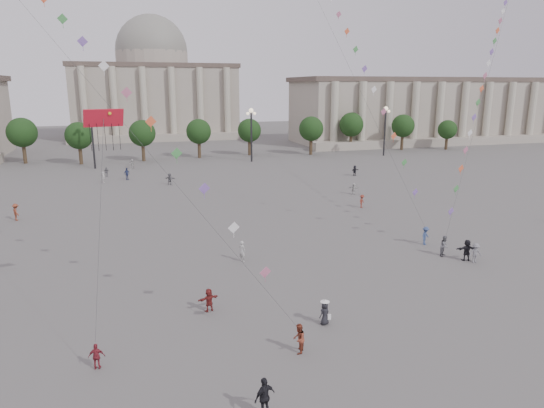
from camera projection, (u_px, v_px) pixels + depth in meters
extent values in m
plane|color=#53504E|center=(300.00, 341.00, 28.97)|extent=(360.00, 360.00, 0.00)
cube|color=gray|center=(435.00, 111.00, 136.46)|extent=(80.00, 22.00, 16.00)
cube|color=brown|center=(438.00, 80.00, 134.43)|extent=(81.60, 22.44, 1.20)
cube|color=gray|center=(463.00, 141.00, 126.02)|extent=(84.00, 4.00, 2.00)
cube|color=gray|center=(155.00, 103.00, 147.58)|extent=(46.00, 30.00, 20.00)
cube|color=brown|center=(153.00, 67.00, 145.07)|extent=(46.92, 30.60, 1.20)
cube|color=gray|center=(160.00, 138.00, 133.88)|extent=(48.30, 4.00, 2.00)
cylinder|color=gray|center=(152.00, 60.00, 144.62)|extent=(21.00, 21.00, 5.00)
sphere|color=gray|center=(152.00, 51.00, 144.03)|extent=(21.00, 21.00, 21.00)
cylinder|color=#38291C|center=(14.00, 157.00, 92.74)|extent=(0.70, 0.70, 3.52)
sphere|color=black|center=(11.00, 137.00, 91.87)|extent=(5.12, 5.12, 5.12)
cylinder|color=#38291C|center=(81.00, 154.00, 96.10)|extent=(0.70, 0.70, 3.52)
sphere|color=black|center=(79.00, 135.00, 95.23)|extent=(5.12, 5.12, 5.12)
cylinder|color=#38291C|center=(143.00, 152.00, 99.46)|extent=(0.70, 0.70, 3.52)
sphere|color=black|center=(142.00, 134.00, 98.59)|extent=(5.12, 5.12, 5.12)
cylinder|color=#38291C|center=(201.00, 150.00, 102.82)|extent=(0.70, 0.70, 3.52)
sphere|color=black|center=(201.00, 132.00, 101.95)|extent=(5.12, 5.12, 5.12)
cylinder|color=#38291C|center=(256.00, 148.00, 106.17)|extent=(0.70, 0.70, 3.52)
sphere|color=black|center=(256.00, 131.00, 105.30)|extent=(5.12, 5.12, 5.12)
cylinder|color=#38291C|center=(307.00, 146.00, 109.53)|extent=(0.70, 0.70, 3.52)
sphere|color=black|center=(307.00, 129.00, 108.66)|extent=(5.12, 5.12, 5.12)
cylinder|color=#38291C|center=(355.00, 144.00, 112.89)|extent=(0.70, 0.70, 3.52)
sphere|color=black|center=(356.00, 128.00, 112.02)|extent=(5.12, 5.12, 5.12)
cylinder|color=#38291C|center=(401.00, 142.00, 116.24)|extent=(0.70, 0.70, 3.52)
sphere|color=black|center=(402.00, 127.00, 115.37)|extent=(5.12, 5.12, 5.12)
cylinder|color=#38291C|center=(443.00, 141.00, 119.60)|extent=(0.70, 0.70, 3.52)
sphere|color=black|center=(445.00, 126.00, 118.73)|extent=(5.12, 5.12, 5.12)
cylinder|color=#262628|center=(93.00, 142.00, 88.73)|extent=(0.36, 0.36, 10.00)
sphere|color=#FFE5B2|center=(90.00, 113.00, 87.50)|extent=(0.90, 0.90, 0.90)
sphere|color=#FFE5B2|center=(87.00, 116.00, 87.45)|extent=(0.60, 0.60, 0.60)
sphere|color=#FFE5B2|center=(95.00, 116.00, 87.84)|extent=(0.60, 0.60, 0.60)
cylinder|color=#262628|center=(251.00, 137.00, 97.12)|extent=(0.36, 0.36, 10.00)
sphere|color=#FFE5B2|center=(251.00, 110.00, 95.89)|extent=(0.90, 0.90, 0.90)
sphere|color=#FFE5B2|center=(248.00, 114.00, 95.84)|extent=(0.60, 0.60, 0.60)
sphere|color=#FFE5B2|center=(255.00, 113.00, 96.23)|extent=(0.60, 0.60, 0.60)
cylinder|color=#262628|center=(385.00, 133.00, 105.52)|extent=(0.36, 0.36, 10.00)
sphere|color=#FFE5B2|center=(386.00, 109.00, 104.29)|extent=(0.90, 0.90, 0.90)
sphere|color=#FFE5B2|center=(383.00, 111.00, 104.23)|extent=(0.60, 0.60, 0.60)
sphere|color=#FFE5B2|center=(389.00, 111.00, 104.62)|extent=(0.60, 0.60, 0.60)
imported|color=navy|center=(127.00, 174.00, 78.92)|extent=(1.19, 1.05, 1.94)
imported|color=black|center=(467.00, 250.00, 42.21)|extent=(1.83, 0.86, 1.90)
imported|color=#B1B0AC|center=(132.00, 164.00, 89.69)|extent=(1.30, 1.68, 1.77)
imported|color=slate|center=(475.00, 253.00, 41.73)|extent=(1.24, 0.89, 1.73)
imported|color=beige|center=(354.00, 189.00, 68.23)|extent=(1.59, 1.02, 1.64)
imported|color=maroon|center=(362.00, 201.00, 60.74)|extent=(1.21, 1.17, 1.66)
imported|color=black|center=(355.00, 171.00, 82.50)|extent=(1.71, 1.12, 1.77)
imported|color=#B5B4B0|center=(104.00, 177.00, 76.47)|extent=(0.43, 0.65, 1.76)
imported|color=#5A5B5F|center=(170.00, 179.00, 74.99)|extent=(1.69, 1.26, 1.78)
imported|color=#ADAEA9|center=(242.00, 251.00, 42.03)|extent=(0.73, 0.81, 1.86)
imported|color=#5A595D|center=(106.00, 172.00, 81.50)|extent=(1.03, 0.70, 1.62)
imported|color=brown|center=(16.00, 212.00, 54.92)|extent=(1.21, 1.45, 1.94)
imported|color=maroon|center=(97.00, 356.00, 25.99)|extent=(0.90, 0.46, 1.48)
imported|color=maroon|center=(209.00, 300.00, 32.69)|extent=(1.57, 0.90, 1.62)
imported|color=black|center=(265.00, 397.00, 22.23)|extent=(1.23, 0.88, 1.94)
imported|color=brown|center=(299.00, 339.00, 27.52)|extent=(1.01, 1.08, 1.77)
imported|color=#374C7C|center=(426.00, 236.00, 46.49)|extent=(1.33, 1.19, 1.79)
imported|color=slate|center=(445.00, 246.00, 43.46)|extent=(1.13, 1.07, 1.85)
imported|color=black|center=(325.00, 313.00, 30.87)|extent=(0.88, 0.74, 1.53)
cone|color=white|center=(325.00, 301.00, 30.67)|extent=(0.52, 0.52, 0.14)
cylinder|color=white|center=(325.00, 302.00, 30.68)|extent=(0.60, 0.60, 0.02)
cube|color=white|center=(329.00, 317.00, 30.85)|extent=(0.22, 0.10, 0.35)
cube|color=red|center=(104.00, 118.00, 27.53)|extent=(2.26, 0.97, 1.02)
cube|color=#178033|center=(97.00, 114.00, 27.34)|extent=(0.38, 0.26, 0.34)
cube|color=blue|center=(110.00, 113.00, 27.53)|extent=(0.38, 0.26, 0.34)
sphere|color=gold|center=(97.00, 114.00, 27.30)|extent=(0.20, 0.20, 0.20)
sphere|color=gold|center=(110.00, 113.00, 27.50)|extent=(0.20, 0.20, 0.20)
cylinder|color=#3F3F3F|center=(100.00, 226.00, 26.66)|extent=(0.02, 0.02, 12.38)
cube|color=#C56889|center=(265.00, 272.00, 28.17)|extent=(0.76, 0.25, 0.76)
cube|color=white|center=(234.00, 228.00, 29.09)|extent=(0.76, 0.25, 0.76)
cube|color=#865EBC|center=(204.00, 188.00, 30.06)|extent=(0.76, 0.25, 0.76)
cube|color=#489C4D|center=(177.00, 153.00, 31.04)|extent=(0.76, 0.25, 0.76)
cube|color=#F56539|center=(151.00, 121.00, 32.05)|extent=(0.76, 0.25, 0.76)
cube|color=#C56889|center=(127.00, 92.00, 33.07)|extent=(0.76, 0.25, 0.76)
cube|color=white|center=(104.00, 66.00, 34.10)|extent=(0.76, 0.25, 0.76)
cube|color=#865EBC|center=(82.00, 41.00, 35.13)|extent=(0.76, 0.25, 0.76)
cube|color=#489C4D|center=(62.00, 19.00, 36.18)|extent=(0.76, 0.25, 0.76)
cube|color=#865EBC|center=(415.00, 192.00, 47.21)|extent=(0.76, 0.25, 0.76)
cube|color=#489C4D|center=(404.00, 162.00, 48.23)|extent=(0.76, 0.25, 0.76)
cube|color=#F56539|center=(394.00, 136.00, 49.30)|extent=(0.76, 0.25, 0.76)
cube|color=#C56889|center=(384.00, 112.00, 50.39)|extent=(0.76, 0.25, 0.76)
cube|color=white|center=(374.00, 89.00, 51.51)|extent=(0.76, 0.25, 0.76)
cube|color=#865EBC|center=(365.00, 69.00, 52.64)|extent=(0.76, 0.25, 0.76)
cube|color=#489C4D|center=(356.00, 49.00, 53.79)|extent=(0.76, 0.25, 0.76)
cube|color=#F56539|center=(347.00, 31.00, 54.94)|extent=(0.76, 0.25, 0.76)
cube|color=#C56889|center=(339.00, 14.00, 56.11)|extent=(0.76, 0.25, 0.76)
cylinder|color=#3F3F3F|center=(497.00, 43.00, 58.59)|extent=(0.02, 0.02, 59.55)
cube|color=#865EBC|center=(451.00, 211.00, 44.25)|extent=(0.76, 0.25, 0.76)
cube|color=#489C4D|center=(456.00, 189.00, 45.28)|extent=(0.76, 0.25, 0.76)
cube|color=#F56539|center=(461.00, 168.00, 46.34)|extent=(0.76, 0.25, 0.76)
cube|color=#C56889|center=(466.00, 150.00, 47.42)|extent=(0.76, 0.25, 0.76)
cube|color=white|center=(470.00, 133.00, 48.51)|extent=(0.76, 0.25, 0.76)
cube|color=#865EBC|center=(474.00, 117.00, 49.62)|extent=(0.76, 0.25, 0.76)
cube|color=#489C4D|center=(478.00, 102.00, 50.73)|extent=(0.76, 0.25, 0.76)
cube|color=#F56539|center=(482.00, 89.00, 51.85)|extent=(0.76, 0.25, 0.76)
cube|color=#C56889|center=(485.00, 76.00, 52.98)|extent=(0.76, 0.25, 0.76)
cube|color=white|center=(489.00, 63.00, 54.11)|extent=(0.76, 0.25, 0.76)
cube|color=#865EBC|center=(492.00, 52.00, 55.25)|extent=(0.76, 0.25, 0.76)
cube|color=#489C4D|center=(495.00, 41.00, 56.39)|extent=(0.76, 0.25, 0.76)
cube|color=#F56539|center=(498.00, 30.00, 57.54)|extent=(0.76, 0.25, 0.76)
cube|color=#C56889|center=(500.00, 21.00, 58.69)|extent=(0.76, 0.25, 0.76)
cube|color=white|center=(503.00, 11.00, 59.84)|extent=(0.76, 0.25, 0.76)
cube|color=#865EBC|center=(506.00, 2.00, 61.00)|extent=(0.76, 0.25, 0.76)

